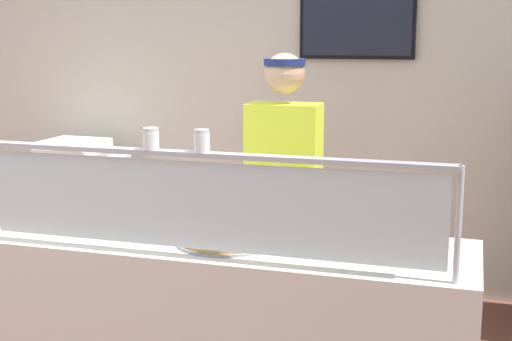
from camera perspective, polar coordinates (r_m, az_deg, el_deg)
shop_rear_unit at (r=5.26m, az=5.64°, el=5.36°), size 6.60×0.13×2.70m
serving_counter at (r=3.39m, az=-2.35°, el=-13.26°), size 2.20×0.67×0.95m
sneeze_guard at (r=2.91m, az=-4.27°, el=-1.69°), size 2.02×0.06×0.44m
pizza_tray at (r=3.19m, az=-2.34°, el=-5.42°), size 0.46×0.46×0.04m
pizza_server at (r=3.16m, az=-2.20°, el=-5.16°), size 0.15×0.29×0.01m
parmesan_shaker at (r=2.96m, az=-8.33°, el=2.41°), size 0.07×0.07×0.09m
pepper_flake_shaker at (r=2.87m, az=-4.31°, el=2.25°), size 0.06×0.06×0.09m
worker_figure at (r=3.82m, az=2.24°, el=-2.07°), size 0.41×0.50×1.76m
prep_shelf at (r=5.63m, az=-14.15°, el=-3.76°), size 0.70×0.55×0.94m
pizza_box_stack at (r=5.52m, az=-14.38°, el=1.63°), size 0.47×0.45×0.13m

